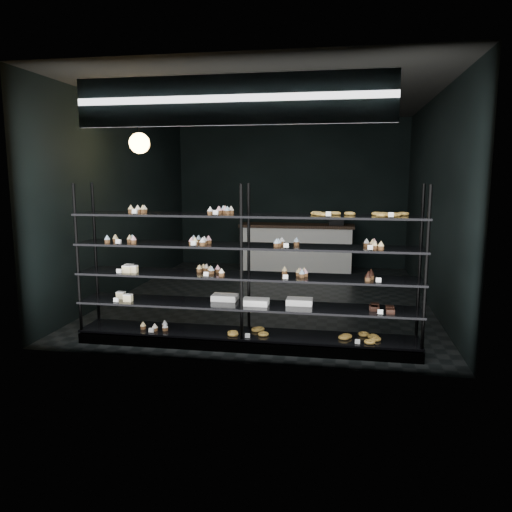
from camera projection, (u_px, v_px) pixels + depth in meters
name	position (u px, v px, depth m)	size (l,w,h in m)	color
room	(271.00, 201.00, 8.05)	(5.01, 6.01, 3.20)	black
display_shelf	(244.00, 294.00, 5.81)	(4.00, 0.50, 1.91)	black
signage	(231.00, 100.00, 5.02)	(3.30, 0.05, 0.50)	#0D1245
pendant_lamp	(139.00, 143.00, 7.04)	(0.29, 0.29, 0.87)	black
service_counter	(297.00, 247.00, 10.62)	(2.40, 0.65, 1.23)	silver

